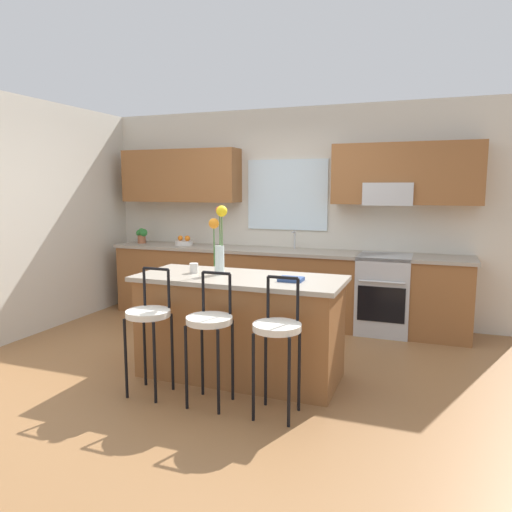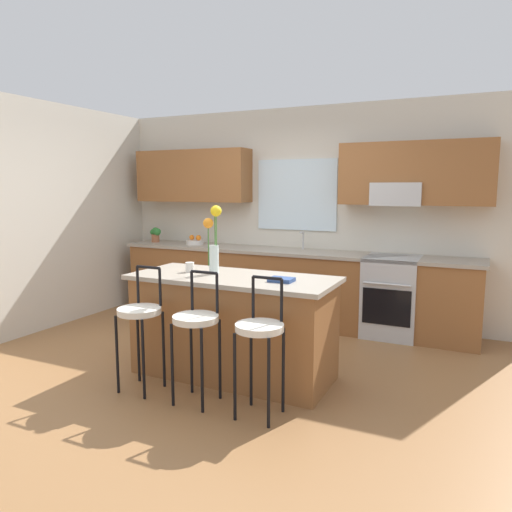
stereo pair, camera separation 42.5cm
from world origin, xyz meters
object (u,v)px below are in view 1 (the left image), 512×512
at_px(bar_stool_middle, 210,326).
at_px(fruit_bowl_oranges, 184,242).
at_px(oven_range, 384,294).
at_px(kitchen_island, 240,326).
at_px(mug_ceramic, 194,268).
at_px(bar_stool_near, 149,319).
at_px(bar_stool_far, 277,333).
at_px(cookbook, 291,279).
at_px(flower_vase, 219,238).
at_px(potted_plant_small, 142,235).

height_order(bar_stool_middle, fruit_bowl_oranges, fruit_bowl_oranges).
bearing_deg(oven_range, kitchen_island, -120.40).
xyz_separation_m(kitchen_island, mug_ceramic, (-0.46, 0.01, 0.50)).
relative_size(oven_range, kitchen_island, 0.50).
bearing_deg(bar_stool_middle, bar_stool_near, 180.00).
bearing_deg(bar_stool_far, bar_stool_near, 180.00).
xyz_separation_m(bar_stool_near, cookbook, (1.04, 0.55, 0.30)).
distance_m(bar_stool_middle, flower_vase, 0.91).
xyz_separation_m(mug_ceramic, fruit_bowl_oranges, (-1.12, 1.85, -0.00)).
height_order(kitchen_island, bar_stool_middle, bar_stool_middle).
bearing_deg(fruit_bowl_oranges, bar_stool_far, -49.16).
xyz_separation_m(bar_stool_middle, bar_stool_far, (0.55, 0.00, 0.00)).
height_order(cookbook, fruit_bowl_oranges, fruit_bowl_oranges).
bearing_deg(bar_stool_far, potted_plant_small, 138.64).
distance_m(flower_vase, mug_ceramic, 0.38).
relative_size(fruit_bowl_oranges, potted_plant_small, 1.14).
xyz_separation_m(bar_stool_middle, mug_ceramic, (-0.46, 0.61, 0.33)).
bearing_deg(bar_stool_far, bar_stool_middle, 180.00).
bearing_deg(flower_vase, bar_stool_near, -118.66).
bearing_deg(oven_range, flower_vase, -125.29).
xyz_separation_m(mug_ceramic, cookbook, (0.94, -0.06, -0.03)).
xyz_separation_m(flower_vase, potted_plant_small, (-2.04, 1.83, -0.21)).
relative_size(kitchen_island, bar_stool_near, 1.77).
bearing_deg(flower_vase, cookbook, -6.20).
height_order(oven_range, bar_stool_middle, bar_stool_middle).
relative_size(flower_vase, potted_plant_small, 2.94).
bearing_deg(cookbook, potted_plant_small, 145.09).
distance_m(oven_range, mug_ceramic, 2.43).
bearing_deg(bar_stool_far, flower_vase, 140.26).
bearing_deg(bar_stool_middle, kitchen_island, 90.00).
height_order(oven_range, kitchen_island, same).
bearing_deg(bar_stool_middle, bar_stool_far, 0.00).
xyz_separation_m(kitchen_island, bar_stool_near, (-0.55, -0.61, 0.17)).
bearing_deg(flower_vase, kitchen_island, -6.03).
distance_m(oven_range, fruit_bowl_oranges, 2.70).
xyz_separation_m(oven_range, cookbook, (-0.58, -1.89, 0.48)).
height_order(oven_range, flower_vase, flower_vase).
xyz_separation_m(bar_stool_middle, flower_vase, (-0.21, 0.63, 0.62)).
relative_size(oven_range, bar_stool_near, 0.88).
height_order(oven_range, bar_stool_near, bar_stool_near).
bearing_deg(bar_stool_far, fruit_bowl_oranges, 130.84).
distance_m(oven_range, flower_vase, 2.35).
distance_m(kitchen_island, bar_stool_middle, 0.63).
relative_size(bar_stool_middle, cookbook, 5.21).
bearing_deg(mug_ceramic, bar_stool_near, -98.74).
xyz_separation_m(bar_stool_near, bar_stool_far, (1.10, 0.00, 0.00)).
bearing_deg(cookbook, bar_stool_near, -151.98).
bearing_deg(fruit_bowl_oranges, cookbook, -42.71).
height_order(cookbook, potted_plant_small, potted_plant_small).
xyz_separation_m(kitchen_island, flower_vase, (-0.21, 0.02, 0.79)).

